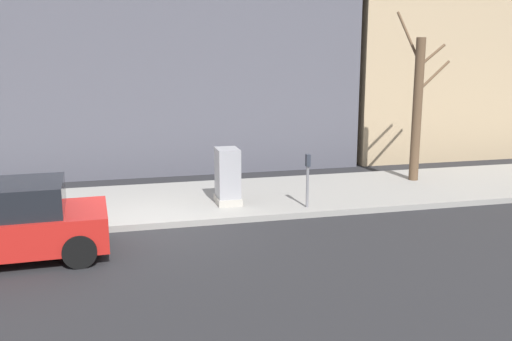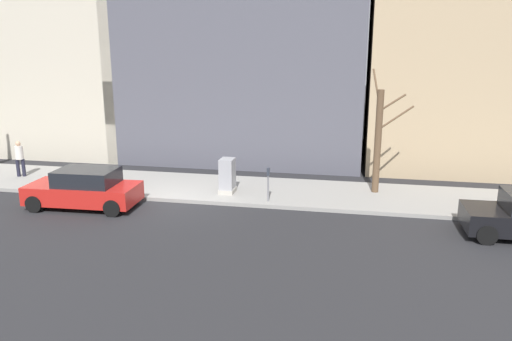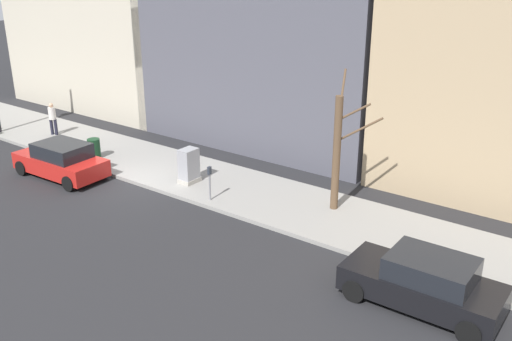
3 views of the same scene
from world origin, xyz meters
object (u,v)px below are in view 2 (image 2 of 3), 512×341
at_px(parked_car_red, 84,189).
at_px(bare_tree, 379,139).
at_px(utility_box, 227,176).
at_px(parking_meter, 268,181).
at_px(pedestrian_near_meter, 20,157).
at_px(trash_bin, 100,178).

xyz_separation_m(parked_car_red, bare_tree, (3.83, -11.04, 1.66)).
bearing_deg(utility_box, parking_meter, -114.60).
distance_m(parked_car_red, utility_box, 5.61).
xyz_separation_m(utility_box, pedestrian_near_meter, (0.65, 10.06, 0.24)).
relative_size(parking_meter, trash_bin, 1.50).
bearing_deg(pedestrian_near_meter, utility_box, 154.66).
height_order(utility_box, trash_bin, utility_box).
bearing_deg(parked_car_red, bare_tree, -73.03).
bearing_deg(parking_meter, pedestrian_near_meter, 82.81).
xyz_separation_m(parked_car_red, pedestrian_near_meter, (3.15, 5.04, 0.35)).
bearing_deg(utility_box, bare_tree, -77.55).
bearing_deg(utility_box, parked_car_red, 116.50).
distance_m(parking_meter, trash_bin, 7.39).
relative_size(parked_car_red, bare_tree, 0.85).
bearing_deg(parking_meter, trash_bin, 86.50).
bearing_deg(trash_bin, parking_meter, -93.50).
bearing_deg(pedestrian_near_meter, bare_tree, 160.79).
relative_size(utility_box, trash_bin, 1.59).
xyz_separation_m(bare_tree, trash_bin, (-1.73, 11.53, -1.79)).
bearing_deg(utility_box, pedestrian_near_meter, 86.29).
distance_m(bare_tree, pedestrian_near_meter, 16.15).
bearing_deg(bare_tree, parked_car_red, 109.14).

